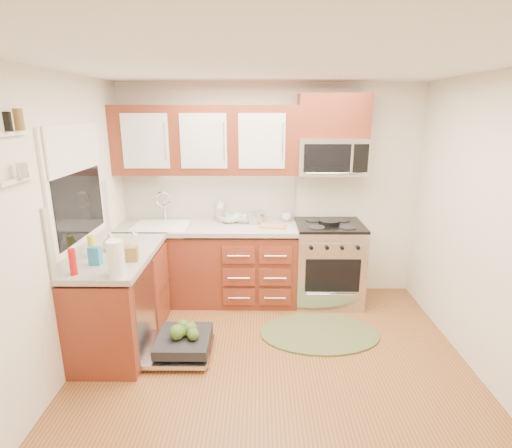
{
  "coord_description": "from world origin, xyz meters",
  "views": [
    {
      "loc": [
        -0.12,
        -2.94,
        2.19
      ],
      "look_at": [
        -0.16,
        0.85,
        1.11
      ],
      "focal_mm": 28.0,
      "sensor_mm": 36.0,
      "label": 1
    }
  ],
  "objects_px": {
    "range": "(328,263)",
    "rug": "(319,333)",
    "upper_cabinets": "(206,140)",
    "bowl_b": "(230,218)",
    "skillet": "(329,222)",
    "stock_pot": "(256,218)",
    "cup": "(287,217)",
    "dishwasher": "(180,345)",
    "paper_towel_roll": "(116,259)",
    "sink": "(162,236)",
    "bowl_a": "(243,219)",
    "microwave": "(332,156)",
    "cutting_board": "(273,226)"
  },
  "relations": [
    {
      "from": "range",
      "to": "rug",
      "type": "height_order",
      "value": "range"
    },
    {
      "from": "upper_cabinets",
      "to": "rug",
      "type": "relative_size",
      "value": 1.69
    },
    {
      "from": "bowl_b",
      "to": "skillet",
      "type": "bearing_deg",
      "value": -8.7
    },
    {
      "from": "skillet",
      "to": "stock_pot",
      "type": "bearing_deg",
      "value": 171.74
    },
    {
      "from": "rug",
      "to": "cup",
      "type": "bearing_deg",
      "value": 106.25
    },
    {
      "from": "rug",
      "to": "dishwasher",
      "type": "bearing_deg",
      "value": -165.21
    },
    {
      "from": "upper_cabinets",
      "to": "paper_towel_roll",
      "type": "relative_size",
      "value": 7.01
    },
    {
      "from": "bowl_b",
      "to": "dishwasher",
      "type": "bearing_deg",
      "value": -106.65
    },
    {
      "from": "upper_cabinets",
      "to": "sink",
      "type": "relative_size",
      "value": 3.31
    },
    {
      "from": "dishwasher",
      "to": "paper_towel_roll",
      "type": "distance_m",
      "value": 1.09
    },
    {
      "from": "range",
      "to": "paper_towel_roll",
      "type": "height_order",
      "value": "paper_towel_roll"
    },
    {
      "from": "dishwasher",
      "to": "rug",
      "type": "bearing_deg",
      "value": 14.79
    },
    {
      "from": "bowl_a",
      "to": "sink",
      "type": "bearing_deg",
      "value": -169.11
    },
    {
      "from": "bowl_b",
      "to": "cup",
      "type": "height_order",
      "value": "cup"
    },
    {
      "from": "microwave",
      "to": "sink",
      "type": "bearing_deg",
      "value": -176.15
    },
    {
      "from": "dishwasher",
      "to": "cutting_board",
      "type": "xyz_separation_m",
      "value": [
        0.89,
        1.09,
        0.84
      ]
    },
    {
      "from": "stock_pot",
      "to": "bowl_a",
      "type": "xyz_separation_m",
      "value": [
        -0.15,
        0.05,
        -0.03
      ]
    },
    {
      "from": "paper_towel_roll",
      "to": "cup",
      "type": "distance_m",
      "value": 2.21
    },
    {
      "from": "bowl_b",
      "to": "cup",
      "type": "distance_m",
      "value": 0.67
    },
    {
      "from": "microwave",
      "to": "dishwasher",
      "type": "bearing_deg",
      "value": -140.93
    },
    {
      "from": "rug",
      "to": "sink",
      "type": "bearing_deg",
      "value": 156.3
    },
    {
      "from": "upper_cabinets",
      "to": "microwave",
      "type": "height_order",
      "value": "upper_cabinets"
    },
    {
      "from": "skillet",
      "to": "bowl_b",
      "type": "xyz_separation_m",
      "value": [
        -1.14,
        0.17,
        -0.0
      ]
    },
    {
      "from": "bowl_b",
      "to": "stock_pot",
      "type": "bearing_deg",
      "value": -9.91
    },
    {
      "from": "cup",
      "to": "paper_towel_roll",
      "type": "bearing_deg",
      "value": -130.97
    },
    {
      "from": "upper_cabinets",
      "to": "range",
      "type": "relative_size",
      "value": 2.16
    },
    {
      "from": "microwave",
      "to": "skillet",
      "type": "xyz_separation_m",
      "value": [
        -0.01,
        -0.12,
        -0.73
      ]
    },
    {
      "from": "microwave",
      "to": "bowl_a",
      "type": "distance_m",
      "value": 1.24
    },
    {
      "from": "upper_cabinets",
      "to": "sink",
      "type": "height_order",
      "value": "upper_cabinets"
    },
    {
      "from": "skillet",
      "to": "bowl_a",
      "type": "bearing_deg",
      "value": 169.94
    },
    {
      "from": "rug",
      "to": "cutting_board",
      "type": "relative_size",
      "value": 4.17
    },
    {
      "from": "cutting_board",
      "to": "range",
      "type": "bearing_deg",
      "value": 3.73
    },
    {
      "from": "bowl_a",
      "to": "upper_cabinets",
      "type": "bearing_deg",
      "value": -176.52
    },
    {
      "from": "range",
      "to": "paper_towel_roll",
      "type": "relative_size",
      "value": 3.25
    },
    {
      "from": "stock_pot",
      "to": "cup",
      "type": "xyz_separation_m",
      "value": [
        0.37,
        0.1,
        -0.01
      ]
    },
    {
      "from": "rug",
      "to": "paper_towel_roll",
      "type": "relative_size",
      "value": 4.14
    },
    {
      "from": "cutting_board",
      "to": "bowl_a",
      "type": "height_order",
      "value": "bowl_a"
    },
    {
      "from": "range",
      "to": "microwave",
      "type": "distance_m",
      "value": 1.23
    },
    {
      "from": "stock_pot",
      "to": "paper_towel_roll",
      "type": "bearing_deg",
      "value": -124.64
    },
    {
      "from": "upper_cabinets",
      "to": "dishwasher",
      "type": "relative_size",
      "value": 2.93
    },
    {
      "from": "dishwasher",
      "to": "paper_towel_roll",
      "type": "xyz_separation_m",
      "value": [
        -0.39,
        -0.32,
        0.97
      ]
    },
    {
      "from": "microwave",
      "to": "rug",
      "type": "distance_m",
      "value": 1.92
    },
    {
      "from": "upper_cabinets",
      "to": "range",
      "type": "xyz_separation_m",
      "value": [
        1.41,
        -0.15,
        -1.4
      ]
    },
    {
      "from": "paper_towel_roll",
      "to": "microwave",
      "type": "bearing_deg",
      "value": 39.13
    },
    {
      "from": "bowl_a",
      "to": "cup",
      "type": "distance_m",
      "value": 0.52
    },
    {
      "from": "sink",
      "to": "bowl_a",
      "type": "bearing_deg",
      "value": 10.89
    },
    {
      "from": "range",
      "to": "sink",
      "type": "bearing_deg",
      "value": -179.7
    },
    {
      "from": "cutting_board",
      "to": "dishwasher",
      "type": "bearing_deg",
      "value": -129.17
    },
    {
      "from": "microwave",
      "to": "bowl_b",
      "type": "xyz_separation_m",
      "value": [
        -1.15,
        0.05,
        -0.73
      ]
    },
    {
      "from": "range",
      "to": "cutting_board",
      "type": "relative_size",
      "value": 3.27
    }
  ]
}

